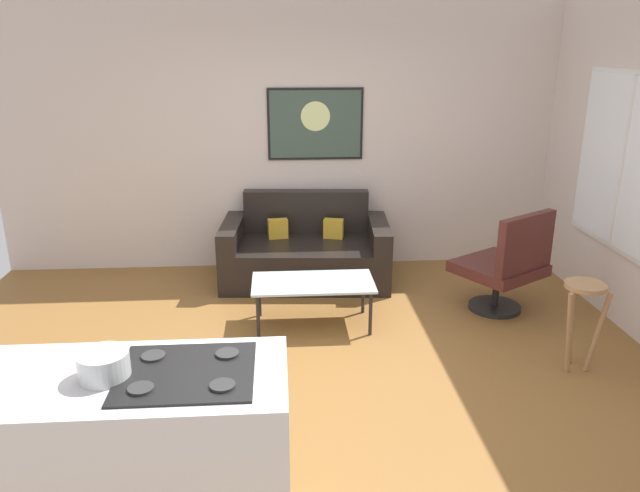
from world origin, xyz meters
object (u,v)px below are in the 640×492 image
object	(u,v)px
mixing_bowl	(104,366)
wall_painting	(315,124)
armchair	(507,265)
coffee_table	(313,285)
couch	(306,253)
bar_stool	(583,306)

from	to	relation	value
mixing_bowl	wall_painting	distance (m)	4.15
mixing_bowl	armchair	bearing A→B (deg)	42.39
coffee_table	mixing_bowl	world-z (taller)	mixing_bowl
couch	armchair	size ratio (longest dim) A/B	1.81
armchair	mixing_bowl	size ratio (longest dim) A/B	4.24
couch	coffee_table	bearing A→B (deg)	-89.46
mixing_bowl	bar_stool	bearing A→B (deg)	27.01
coffee_table	armchair	world-z (taller)	armchair
couch	wall_painting	world-z (taller)	wall_painting
armchair	bar_stool	world-z (taller)	armchair
couch	armchair	xyz separation A→B (m)	(1.74, -0.95, 0.17)
wall_painting	couch	bearing A→B (deg)	-106.39
coffee_table	bar_stool	xyz separation A→B (m)	(1.91, -0.89, 0.14)
mixing_bowl	coffee_table	bearing A→B (deg)	66.29
mixing_bowl	wall_painting	size ratio (longest dim) A/B	0.23
couch	bar_stool	bearing A→B (deg)	-45.90
couch	mixing_bowl	distance (m)	3.72
armchair	bar_stool	bearing A→B (deg)	-80.00
couch	coffee_table	size ratio (longest dim) A/B	1.67
armchair	wall_painting	xyz separation A→B (m)	(-1.61, 1.40, 1.07)
armchair	wall_painting	world-z (taller)	wall_painting
couch	armchair	bearing A→B (deg)	-28.72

